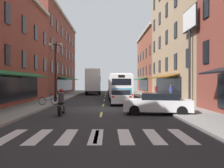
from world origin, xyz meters
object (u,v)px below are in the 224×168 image
(motorcycle_rider, at_px, (61,104))
(bicycle_near, at_px, (49,100))
(billboard_sign, at_px, (190,30))
(street_lamp_twin, at_px, (55,69))
(box_truck, at_px, (93,82))
(pedestrian_near, at_px, (171,92))
(pedestrian_mid, at_px, (156,91))
(sedan_near, at_px, (158,103))
(transit_bus, at_px, (118,86))
(sedan_mid, at_px, (120,97))

(motorcycle_rider, distance_m, bicycle_near, 6.06)
(billboard_sign, xyz_separation_m, motorcycle_rider, (-9.55, -4.34, -5.61))
(street_lamp_twin, bearing_deg, box_truck, 80.85)
(billboard_sign, height_order, motorcycle_rider, billboard_sign)
(pedestrian_near, relative_size, pedestrian_mid, 1.11)
(bicycle_near, bearing_deg, box_truck, 82.95)
(bicycle_near, relative_size, street_lamp_twin, 0.29)
(billboard_sign, bearing_deg, pedestrian_mid, 93.25)
(motorcycle_rider, bearing_deg, sedan_near, 1.70)
(pedestrian_mid, height_order, street_lamp_twin, street_lamp_twin)
(bicycle_near, distance_m, pedestrian_near, 11.83)
(box_truck, xyz_separation_m, pedestrian_mid, (8.51, -11.07, -1.18))
(box_truck, height_order, sedan_near, box_truck)
(transit_bus, height_order, motorcycle_rider, transit_bus)
(transit_bus, bearing_deg, pedestrian_mid, -18.40)
(pedestrian_mid, bearing_deg, billboard_sign, 30.43)
(pedestrian_mid, bearing_deg, sedan_mid, -4.27)
(box_truck, xyz_separation_m, sedan_mid, (3.66, -18.99, -1.44))
(pedestrian_mid, bearing_deg, pedestrian_near, 29.67)
(pedestrian_near, distance_m, street_lamp_twin, 11.77)
(sedan_mid, bearing_deg, street_lamp_twin, 163.74)
(box_truck, bearing_deg, pedestrian_near, -63.29)
(transit_bus, height_order, pedestrian_near, transit_bus)
(pedestrian_near, xyz_separation_m, street_lamp_twin, (-11.54, 0.33, 2.27))
(billboard_sign, distance_m, pedestrian_mid, 12.25)
(sedan_near, distance_m, pedestrian_near, 9.28)
(box_truck, height_order, motorcycle_rider, box_truck)
(pedestrian_near, height_order, pedestrian_mid, pedestrian_near)
(billboard_sign, bearing_deg, pedestrian_near, 94.31)
(box_truck, relative_size, sedan_mid, 1.68)
(bicycle_near, bearing_deg, sedan_mid, 15.75)
(sedan_mid, distance_m, pedestrian_mid, 9.29)
(sedan_mid, distance_m, motorcycle_rider, 8.47)
(sedan_near, relative_size, pedestrian_mid, 2.81)
(billboard_sign, xyz_separation_m, sedan_mid, (-5.47, 3.08, -5.61))
(box_truck, distance_m, pedestrian_mid, 14.01)
(sedan_near, bearing_deg, street_lamp_twin, 133.13)
(pedestrian_mid, bearing_deg, sedan_near, 16.96)
(billboard_sign, relative_size, transit_bus, 0.63)
(transit_bus, relative_size, pedestrian_near, 6.99)
(sedan_mid, bearing_deg, billboard_sign, -29.41)
(street_lamp_twin, bearing_deg, motorcycle_rider, -75.87)
(box_truck, distance_m, pedestrian_near, 19.57)
(billboard_sign, relative_size, box_truck, 1.01)
(sedan_mid, height_order, pedestrian_near, pedestrian_near)
(sedan_near, relative_size, sedan_mid, 0.97)
(sedan_mid, xyz_separation_m, motorcycle_rider, (-4.08, -7.42, 0.01))
(sedan_near, relative_size, pedestrian_near, 2.53)
(sedan_near, bearing_deg, sedan_mid, 106.28)
(box_truck, bearing_deg, bicycle_near, -97.05)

